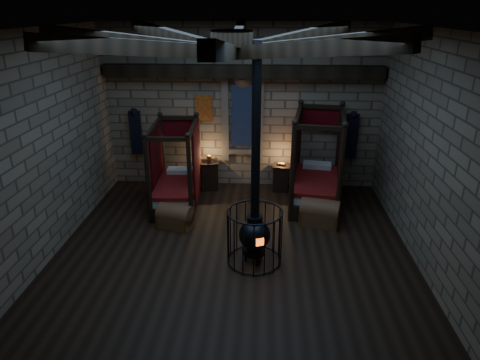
# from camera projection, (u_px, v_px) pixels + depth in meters

# --- Properties ---
(room) EXTENTS (7.02, 7.02, 4.29)m
(room) POSITION_uv_depth(u_px,v_px,m) (232.00, 57.00, 7.21)
(room) COLOR black
(room) RESTS_ON ground
(bed_left) EXTENTS (1.11, 1.97, 2.00)m
(bed_left) POSITION_uv_depth(u_px,v_px,m) (177.00, 185.00, 10.38)
(bed_left) COLOR black
(bed_left) RESTS_ON ground
(bed_right) EXTENTS (1.41, 2.28, 2.25)m
(bed_right) POSITION_uv_depth(u_px,v_px,m) (316.00, 181.00, 10.46)
(bed_right) COLOR black
(bed_right) RESTS_ON ground
(trunk_left) EXTENTS (0.83, 0.65, 0.54)m
(trunk_left) POSITION_uv_depth(u_px,v_px,m) (175.00, 217.00, 9.38)
(trunk_left) COLOR brown
(trunk_left) RESTS_ON ground
(trunk_right) EXTENTS (0.94, 0.74, 0.61)m
(trunk_right) POSITION_uv_depth(u_px,v_px,m) (320.00, 213.00, 9.49)
(trunk_right) COLOR brown
(trunk_right) RESTS_ON ground
(nightstand_left) EXTENTS (0.55, 0.53, 0.93)m
(nightstand_left) POSITION_uv_depth(u_px,v_px,m) (209.00, 175.00, 11.32)
(nightstand_left) COLOR black
(nightstand_left) RESTS_ON ground
(nightstand_right) EXTENTS (0.48, 0.46, 0.76)m
(nightstand_right) POSITION_uv_depth(u_px,v_px,m) (281.00, 178.00, 11.22)
(nightstand_right) COLOR black
(nightstand_right) RESTS_ON ground
(stove) EXTENTS (1.04, 1.04, 4.05)m
(stove) POSITION_uv_depth(u_px,v_px,m) (255.00, 232.00, 7.95)
(stove) COLOR black
(stove) RESTS_ON ground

